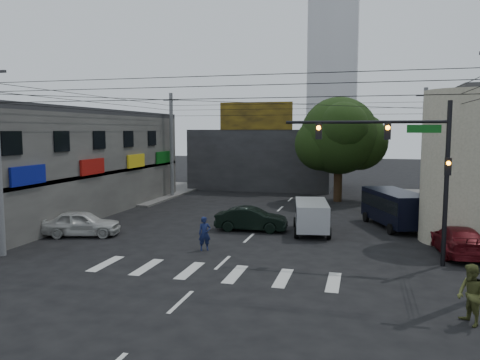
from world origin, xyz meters
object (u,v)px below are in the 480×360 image
at_px(dark_sedan, 251,219).
at_px(traffic_officer, 205,234).
at_px(street_tree, 339,136).
at_px(utility_pole_far_left, 172,145).
at_px(traffic_gantry, 406,156).
at_px(utility_pole_far_right, 424,148).
at_px(white_compact, 82,223).
at_px(navy_van, 395,210).
at_px(maroon_sedan, 458,240).
at_px(pedestrian_olive, 471,295).
at_px(silver_minivan, 311,217).

bearing_deg(dark_sedan, traffic_officer, 163.20).
bearing_deg(street_tree, dark_sedan, -108.34).
height_order(street_tree, utility_pole_far_left, utility_pole_far_left).
height_order(traffic_gantry, utility_pole_far_right, utility_pole_far_right).
distance_m(utility_pole_far_left, white_compact, 16.36).
xyz_separation_m(street_tree, traffic_gantry, (3.82, -18.00, -0.64)).
bearing_deg(navy_van, white_compact, 91.02).
bearing_deg(utility_pole_far_left, maroon_sedan, -35.07).
height_order(traffic_gantry, white_compact, traffic_gantry).
xyz_separation_m(navy_van, traffic_officer, (-9.44, -8.15, -0.27)).
height_order(dark_sedan, white_compact, white_compact).
relative_size(dark_sedan, pedestrian_olive, 2.29).
relative_size(navy_van, pedestrian_olive, 3.17).
relative_size(utility_pole_far_right, silver_minivan, 2.06).
relative_size(traffic_gantry, maroon_sedan, 1.48).
bearing_deg(traffic_gantry, utility_pole_far_right, 81.06).
distance_m(dark_sedan, traffic_officer, 5.18).
bearing_deg(white_compact, utility_pole_far_left, -11.64).
height_order(traffic_gantry, navy_van, traffic_gantry).
bearing_deg(utility_pole_far_right, navy_van, -105.97).
height_order(dark_sedan, maroon_sedan, dark_sedan).
height_order(utility_pole_far_left, pedestrian_olive, utility_pole_far_left).
bearing_deg(street_tree, white_compact, -128.20).
bearing_deg(utility_pole_far_right, maroon_sedan, -90.00).
xyz_separation_m(utility_pole_far_right, navy_van, (-2.56, -8.96, -3.48)).
height_order(utility_pole_far_right, navy_van, utility_pole_far_right).
height_order(street_tree, silver_minivan, street_tree).
height_order(street_tree, utility_pole_far_right, utility_pole_far_right).
height_order(utility_pole_far_left, white_compact, utility_pole_far_left).
xyz_separation_m(dark_sedan, maroon_sedan, (10.83, -2.68, -0.01)).
distance_m(white_compact, silver_minivan, 13.08).
height_order(navy_van, pedestrian_olive, navy_van).
height_order(maroon_sedan, navy_van, navy_van).
xyz_separation_m(traffic_gantry, dark_sedan, (-8.16, 4.94, -4.13)).
height_order(utility_pole_far_right, traffic_officer, utility_pole_far_right).
bearing_deg(street_tree, utility_pole_far_left, -176.05).
bearing_deg(pedestrian_olive, dark_sedan, -164.43).
bearing_deg(maroon_sedan, traffic_officer, 6.79).
xyz_separation_m(dark_sedan, navy_van, (8.27, 3.11, 0.42)).
height_order(street_tree, white_compact, street_tree).
height_order(utility_pole_far_right, maroon_sedan, utility_pole_far_right).
relative_size(silver_minivan, pedestrian_olive, 2.37).
bearing_deg(pedestrian_olive, utility_pole_far_right, 152.60).
distance_m(utility_pole_far_left, traffic_officer, 19.69).
bearing_deg(navy_van, utility_pole_far_right, -36.79).
bearing_deg(traffic_gantry, street_tree, 101.99).
xyz_separation_m(utility_pole_far_right, traffic_officer, (-12.01, -17.11, -3.76)).
relative_size(utility_pole_far_left, traffic_officer, 5.46).
bearing_deg(utility_pole_far_left, white_compact, -85.51).
relative_size(dark_sedan, white_compact, 0.95).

